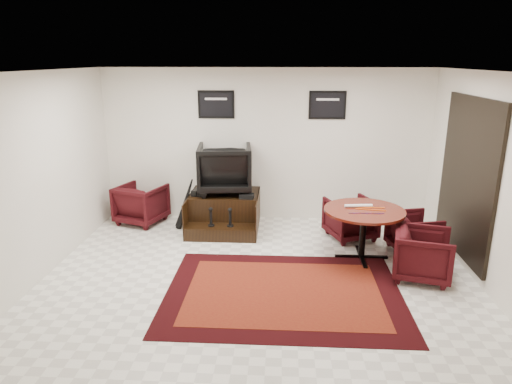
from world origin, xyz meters
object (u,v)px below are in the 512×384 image
shine_chair (225,166)px  table_chair_window (414,231)px  armchair_side (141,202)px  meeting_table (364,215)px  table_chair_corner (423,252)px  shine_podium (225,212)px  table_chair_back (351,217)px

shine_chair → table_chair_window: bearing=155.9°
armchair_side → meeting_table: 4.08m
meeting_table → table_chair_corner: meeting_table is taller
table_chair_window → meeting_table: bearing=96.3°
shine_podium → meeting_table: size_ratio=1.05×
shine_chair → armchair_side: size_ratio=1.20×
armchair_side → table_chair_window: (4.68, -1.06, -0.06)m
armchair_side → table_chair_back: size_ratio=1.06×
meeting_table → table_chair_corner: size_ratio=1.57×
armchair_side → table_chair_back: (3.77, -0.54, -0.02)m
armchair_side → meeting_table: (3.83, -1.37, 0.29)m
shine_podium → shine_chair: bearing=90.0°
shine_chair → table_chair_corner: (2.98, -1.95, -0.73)m
table_chair_window → armchair_side: bearing=63.8°
table_chair_window → table_chair_back: bearing=46.8°
table_chair_window → table_chair_corner: 0.94m
meeting_table → shine_podium: bearing=152.1°
armchair_side → meeting_table: bearing=180.0°
shine_chair → shine_podium: bearing=84.1°
table_chair_back → meeting_table: bearing=73.4°
shine_chair → table_chair_corner: 3.63m
shine_podium → table_chair_back: table_chair_back is taller
shine_podium → table_chair_back: size_ratio=1.67×
shine_chair → table_chair_window: size_ratio=1.40×
armchair_side → table_chair_window: 4.80m
table_chair_window → shine_podium: bearing=60.6°
shine_podium → table_chair_back: 2.23m
shine_podium → shine_chair: (-0.00, 0.13, 0.82)m
table_chair_back → table_chair_corner: table_chair_corner is taller
meeting_table → table_chair_window: size_ratio=1.75×
table_chair_back → table_chair_corner: 1.65m
shine_chair → table_chair_back: bearing=161.3°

